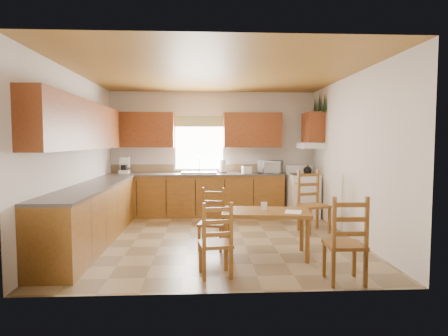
{
  "coord_description": "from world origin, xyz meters",
  "views": [
    {
      "loc": [
        -0.18,
        -6.09,
        1.6
      ],
      "look_at": [
        0.15,
        0.3,
        1.15
      ],
      "focal_mm": 30.0,
      "sensor_mm": 36.0,
      "label": 1
    }
  ],
  "objects_px": {
    "microwave": "(270,167)",
    "chair_far_right": "(314,202)",
    "dining_table": "(266,233)",
    "chair_near_right": "(345,239)",
    "chair_near_left": "(215,239)",
    "chair_far_left": "(212,219)",
    "stove": "(302,196)"
  },
  "relations": [
    {
      "from": "chair_near_left",
      "to": "chair_far_left",
      "type": "height_order",
      "value": "chair_near_left"
    },
    {
      "from": "chair_near_right",
      "to": "chair_near_left",
      "type": "bearing_deg",
      "value": -8.86
    },
    {
      "from": "chair_near_left",
      "to": "dining_table",
      "type": "bearing_deg",
      "value": -142.63
    },
    {
      "from": "stove",
      "to": "microwave",
      "type": "relative_size",
      "value": 1.94
    },
    {
      "from": "microwave",
      "to": "dining_table",
      "type": "height_order",
      "value": "microwave"
    },
    {
      "from": "chair_far_left",
      "to": "chair_near_left",
      "type": "bearing_deg",
      "value": -77.15
    },
    {
      "from": "chair_far_left",
      "to": "chair_far_right",
      "type": "relative_size",
      "value": 0.82
    },
    {
      "from": "chair_far_left",
      "to": "stove",
      "type": "bearing_deg",
      "value": 60.88
    },
    {
      "from": "chair_far_right",
      "to": "chair_far_left",
      "type": "bearing_deg",
      "value": -168.97
    },
    {
      "from": "microwave",
      "to": "chair_near_left",
      "type": "xyz_separation_m",
      "value": [
        -1.29,
        -3.62,
        -0.61
      ]
    },
    {
      "from": "stove",
      "to": "chair_near_right",
      "type": "distance_m",
      "value": 3.69
    },
    {
      "from": "stove",
      "to": "microwave",
      "type": "bearing_deg",
      "value": 156.22
    },
    {
      "from": "stove",
      "to": "dining_table",
      "type": "bearing_deg",
      "value": -118.84
    },
    {
      "from": "chair_near_left",
      "to": "chair_near_right",
      "type": "xyz_separation_m",
      "value": [
        1.46,
        -0.27,
        0.05
      ]
    },
    {
      "from": "stove",
      "to": "chair_near_left",
      "type": "height_order",
      "value": "chair_near_left"
    },
    {
      "from": "chair_far_right",
      "to": "chair_near_left",
      "type": "bearing_deg",
      "value": -147.69
    },
    {
      "from": "chair_near_left",
      "to": "chair_far_right",
      "type": "bearing_deg",
      "value": -139.46
    },
    {
      "from": "stove",
      "to": "chair_near_right",
      "type": "relative_size",
      "value": 0.9
    },
    {
      "from": "chair_far_left",
      "to": "chair_far_right",
      "type": "distance_m",
      "value": 2.07
    },
    {
      "from": "chair_near_right",
      "to": "chair_far_left",
      "type": "distance_m",
      "value": 2.03
    },
    {
      "from": "dining_table",
      "to": "chair_far_right",
      "type": "distance_m",
      "value": 1.74
    },
    {
      "from": "stove",
      "to": "chair_far_left",
      "type": "bearing_deg",
      "value": -134.98
    },
    {
      "from": "chair_near_right",
      "to": "chair_far_left",
      "type": "bearing_deg",
      "value": -41.62
    },
    {
      "from": "dining_table",
      "to": "chair_far_left",
      "type": "bearing_deg",
      "value": 160.75
    },
    {
      "from": "dining_table",
      "to": "stove",
      "type": "bearing_deg",
      "value": 72.57
    },
    {
      "from": "microwave",
      "to": "chair_far_right",
      "type": "bearing_deg",
      "value": -51.01
    },
    {
      "from": "microwave",
      "to": "dining_table",
      "type": "relative_size",
      "value": 0.38
    },
    {
      "from": "stove",
      "to": "chair_far_left",
      "type": "relative_size",
      "value": 1.0
    },
    {
      "from": "dining_table",
      "to": "chair_near_right",
      "type": "bearing_deg",
      "value": -46.93
    },
    {
      "from": "stove",
      "to": "chair_far_left",
      "type": "xyz_separation_m",
      "value": [
        -1.96,
        -2.27,
        0.0
      ]
    },
    {
      "from": "chair_near_right",
      "to": "chair_far_left",
      "type": "xyz_separation_m",
      "value": [
        -1.48,
        1.39,
        -0.05
      ]
    },
    {
      "from": "dining_table",
      "to": "chair_far_right",
      "type": "height_order",
      "value": "chair_far_right"
    }
  ]
}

